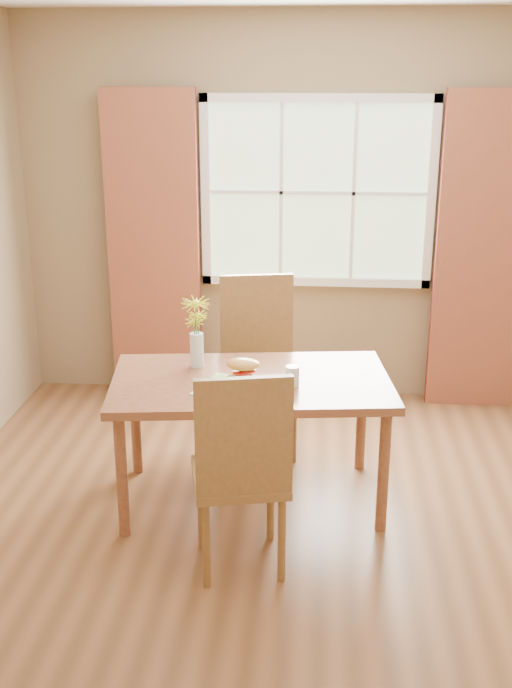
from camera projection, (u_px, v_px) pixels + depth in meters
The scene contains 12 objects.
room at pixel (312, 281), 3.86m from camera, with size 4.24×3.84×2.74m.
window at pixel (317, 193), 5.57m from camera, with size 1.62×0.06×1.32m.
curtain_left at pixel (154, 249), 5.71m from camera, with size 0.65×0.08×2.20m, color maroon.
curtain_right at pixel (483, 255), 5.53m from camera, with size 0.65×0.08×2.20m, color maroon.
dining_table at pixel (251, 392), 4.36m from camera, with size 1.59×1.02×0.73m.
chair_near at pixel (242, 466), 3.72m from camera, with size 0.52×0.52×1.05m.
chair_far at pixel (258, 356), 5.05m from camera, with size 0.54×0.54×1.11m.
placemat at pixel (242, 390), 4.19m from camera, with size 0.45×0.33×0.01m, color silver.
plate at pixel (230, 387), 4.19m from camera, with size 0.25×0.25×0.01m, color #73BD2F.
croissant_sandwich at pixel (243, 371), 4.21m from camera, with size 0.19×0.14×0.14m.
water_glass at pixel (292, 376), 4.23m from camera, with size 0.07×0.07×0.11m.
flower_vase at pixel (196, 326), 4.44m from camera, with size 0.16×0.16×0.40m.
Camera 1 is at (0.04, -3.76, 2.32)m, focal length 42.00 mm.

